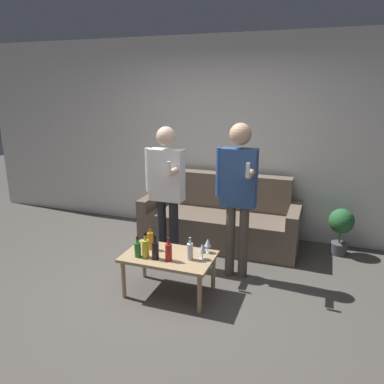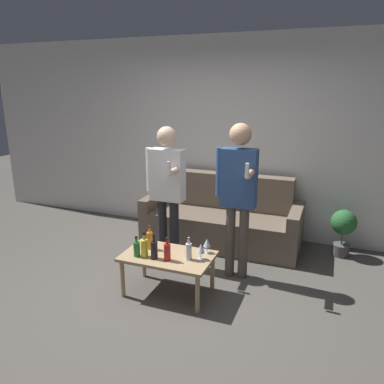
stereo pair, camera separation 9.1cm
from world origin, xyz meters
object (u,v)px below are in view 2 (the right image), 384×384
coffee_table (168,260)px  person_standing_right (238,188)px  bottle_orange (150,240)px  couch (222,220)px  person_standing_left (167,185)px

coffee_table → person_standing_right: size_ratio=0.53×
coffee_table → person_standing_right: person_standing_right is taller
bottle_orange → couch: bearing=75.2°
person_standing_left → person_standing_right: 0.84m
couch → coffee_table: size_ratio=2.29×
couch → person_standing_right: size_ratio=1.21×
coffee_table → person_standing_left: (-0.29, 0.63, 0.59)m
bottle_orange → person_standing_right: person_standing_right is taller
couch → person_standing_left: bearing=-117.1°
couch → bottle_orange: bearing=-104.8°
coffee_table → person_standing_right: (0.54, 0.60, 0.65)m
person_standing_left → bottle_orange: bearing=-84.4°
coffee_table → person_standing_right: bearing=47.6°
person_standing_left → person_standing_right: size_ratio=0.96×
person_standing_right → person_standing_left: bearing=177.6°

